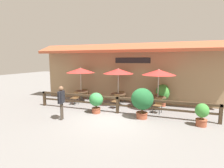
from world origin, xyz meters
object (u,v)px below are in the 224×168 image
Objects in this scene: chair_middle_wallside at (122,96)px; chair_far_streetside at (158,105)px; dining_table_near at (81,93)px; potted_plant_corner_fern at (142,100)px; patio_umbrella_near at (81,70)px; patio_umbrella_middle at (118,71)px; chair_middle_streetside at (116,100)px; dining_table_far at (158,99)px; potted_plant_small_flowering at (96,101)px; chair_near_wallside at (85,93)px; pedestrian at (61,98)px; chair_far_wallside at (158,99)px; dining_table_middle at (118,96)px; patio_umbrella_far at (159,72)px; chair_near_streetside at (75,97)px; potted_plant_entrance_palm at (163,93)px; potted_plant_broad_leaf at (202,114)px.

chair_middle_wallside and chair_far_streetside have the same top height.
dining_table_near is 5.28m from potted_plant_corner_fern.
patio_umbrella_middle is (2.81, 0.03, 0.00)m from patio_umbrella_near.
chair_middle_streetside is 2.61m from dining_table_far.
potted_plant_small_flowering is at bearing 179.59° from potted_plant_corner_fern.
chair_near_wallside reaches higher than dining_table_near.
pedestrian is at bearing -115.95° from patio_umbrella_middle.
dining_table_middle is at bearing 15.89° from chair_far_wallside.
chair_middle_streetside is 3.17m from patio_umbrella_far.
chair_near_streetside is 5.07m from potted_plant_corner_fern.
dining_table_near is 2.81m from dining_table_middle.
chair_far_wallside is (5.37, 0.59, -0.14)m from dining_table_near.
patio_umbrella_far is 1.70m from potted_plant_entrance_palm.
dining_table_near is 0.40× the size of patio_umbrella_middle.
pedestrian is at bearing -141.21° from dining_table_far.
dining_table_far is (2.62, -0.18, -1.66)m from patio_umbrella_middle.
chair_far_streetside is (5.54, -0.12, 0.00)m from chair_near_streetside.
potted_plant_entrance_palm is at bearing 7.58° from patio_umbrella_near.
chair_near_wallside is (-0.06, 0.77, -1.80)m from patio_umbrella_near.
dining_table_near is 1.17× the size of chair_far_wallside.
patio_umbrella_far reaches higher than chair_far_streetside.
potted_plant_entrance_palm is at bearing 75.45° from dining_table_far.
dining_table_middle is 2.84m from chair_far_streetside.
dining_table_near is 5.43m from dining_table_far.
chair_near_streetside is at bearing 77.56° from chair_near_wallside.
chair_near_wallside is 5.80m from chair_far_streetside.
patio_umbrella_near is 3.48m from chair_middle_streetside.
patio_umbrella_far is 5.82m from pedestrian.
patio_umbrella_middle is at bearing 152.53° from chair_near_wallside.
pedestrian reaches higher than potted_plant_small_flowering.
patio_umbrella_middle is 3.36m from chair_far_streetside.
chair_middle_wallside is at bearing 159.67° from patio_umbrella_far.
potted_plant_broad_leaf is 5.40m from potted_plant_small_flowering.
chair_middle_wallside is at bearing 178.92° from potted_plant_entrance_palm.
potted_plant_broad_leaf is (4.77, -2.36, -0.04)m from dining_table_middle.
dining_table_near and dining_table_far have the same top height.
potted_plant_small_flowering reaches higher than chair_middle_streetside.
chair_near_wallside is 0.50× the size of pedestrian.
chair_near_wallside is 0.86× the size of dining_table_middle.
patio_umbrella_far is 1.66m from dining_table_far.
dining_table_middle is 0.40× the size of patio_umbrella_far.
dining_table_middle is at bearing 153.68° from potted_plant_broad_leaf.
chair_middle_streetside is (0.08, -0.77, -0.14)m from dining_table_middle.
patio_umbrella_middle is at bearing 15.89° from chair_far_wallside.
patio_umbrella_near reaches higher than chair_middle_wallside.
potted_plant_broad_leaf is (2.09, -1.44, 0.10)m from chair_far_streetside.
patio_umbrella_middle reaches higher than chair_near_streetside.
dining_table_near is 1.17× the size of chair_near_streetside.
chair_far_streetside is at bearing -95.75° from potted_plant_entrance_palm.
chair_near_streetside is 0.50× the size of pedestrian.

